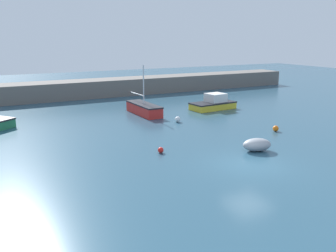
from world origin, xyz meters
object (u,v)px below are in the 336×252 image
Objects in this scene: fishing_dinghy_green at (257,145)px; sailboat_short_mast at (144,109)px; cabin_cruiser_white at (214,103)px; mooring_buoy_orange at (276,129)px; mooring_buoy_red at (161,150)px; mooring_buoy_white at (178,119)px.

sailboat_short_mast is at bearing 114.12° from fishing_dinghy_green.
fishing_dinghy_green is at bearing 5.63° from sailboat_short_mast.
cabin_cruiser_white is at bearing 84.04° from fishing_dinghy_green.
mooring_buoy_orange is (6.17, -10.53, -0.29)m from sailboat_short_mast.
mooring_buoy_red is at bearing -20.29° from sailboat_short_mast.
cabin_cruiser_white is 9.68m from mooring_buoy_orange.
fishing_dinghy_green is 9.42m from mooring_buoy_white.
cabin_cruiser_white reaches higher than mooring_buoy_red.
mooring_buoy_white is at bearing 24.06° from cabin_cruiser_white.
mooring_buoy_orange is (4.61, 3.18, -0.19)m from fishing_dinghy_green.
mooring_buoy_white is 8.61m from mooring_buoy_red.
sailboat_short_mast is 11.91m from mooring_buoy_red.
fishing_dinghy_green is at bearing -145.41° from mooring_buoy_orange.
cabin_cruiser_white reaches higher than mooring_buoy_white.
mooring_buoy_white is 1.31× the size of mooring_buoy_red.
sailboat_short_mast is 11.54× the size of mooring_buoy_white.
sailboat_short_mast is 15.14× the size of mooring_buoy_red.
mooring_buoy_white reaches higher than mooring_buoy_red.
cabin_cruiser_white is at bearing 29.49° from mooring_buoy_white.
mooring_buoy_orange is (-0.97, -9.63, -0.34)m from cabin_cruiser_white.
mooring_buoy_red is at bearing 173.43° from fishing_dinghy_green.
mooring_buoy_white is at bearing 14.20° from sailboat_short_mast.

